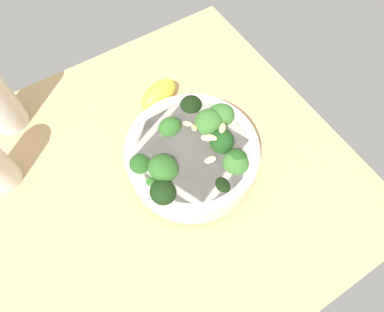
% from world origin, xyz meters
% --- Properties ---
extents(ground_plane, '(0.60, 0.60, 0.03)m').
position_xyz_m(ground_plane, '(0.00, 0.00, -0.02)').
color(ground_plane, tan).
extents(bowl_of_broccoli, '(0.21, 0.21, 0.10)m').
position_xyz_m(bowl_of_broccoli, '(0.05, -0.02, 0.04)').
color(bowl_of_broccoli, silver).
rests_on(bowl_of_broccoli, ground_plane).
extents(lemon_wedge, '(0.09, 0.06, 0.04)m').
position_xyz_m(lemon_wedge, '(0.07, 0.13, 0.02)').
color(lemon_wedge, yellow).
rests_on(lemon_wedge, ground_plane).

